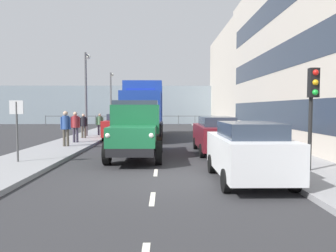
% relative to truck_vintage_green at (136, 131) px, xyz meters
% --- Properties ---
extents(ground_plane, '(80.00, 80.00, 0.00)m').
position_rel_truck_vintage_green_xyz_m(ground_plane, '(-0.89, -6.09, -1.18)').
color(ground_plane, '#2D2D30').
extents(sidewalk_left, '(2.79, 38.22, 0.15)m').
position_rel_truck_vintage_green_xyz_m(sidewalk_left, '(-5.93, -6.09, -1.10)').
color(sidewalk_left, gray).
rests_on(sidewalk_left, ground_plane).
extents(sidewalk_right, '(2.79, 38.22, 0.15)m').
position_rel_truck_vintage_green_xyz_m(sidewalk_right, '(4.15, -6.09, -1.10)').
color(sidewalk_right, gray).
rests_on(sidewalk_right, ground_plane).
extents(road_centreline_markings, '(0.12, 33.75, 0.01)m').
position_rel_truck_vintage_green_xyz_m(road_centreline_markings, '(-0.89, -5.45, -1.17)').
color(road_centreline_markings, silver).
rests_on(road_centreline_markings, ground_plane).
extents(building_terrace, '(7.40, 19.10, 10.68)m').
position_rel_truck_vintage_green_xyz_m(building_terrace, '(-11.01, -5.70, 4.16)').
color(building_terrace, beige).
rests_on(building_terrace, ground_plane).
extents(building_far_block, '(7.39, 13.64, 10.34)m').
position_rel_truck_vintage_green_xyz_m(building_far_block, '(-11.02, -22.09, 3.99)').
color(building_far_block, beige).
rests_on(building_far_block, ground_plane).
extents(sea_horizon, '(80.00, 0.80, 5.00)m').
position_rel_truck_vintage_green_xyz_m(sea_horizon, '(-0.89, -28.20, 1.32)').
color(sea_horizon, '#84939E').
rests_on(sea_horizon, ground_plane).
extents(seawall_railing, '(28.08, 0.08, 1.20)m').
position_rel_truck_vintage_green_xyz_m(seawall_railing, '(-0.89, -24.60, -0.26)').
color(seawall_railing, '#4C5156').
rests_on(seawall_railing, ground_plane).
extents(truck_vintage_green, '(2.17, 5.64, 2.43)m').
position_rel_truck_vintage_green_xyz_m(truck_vintage_green, '(0.00, 0.00, 0.00)').
color(truck_vintage_green, black).
rests_on(truck_vintage_green, ground_plane).
extents(lorry_cargo_blue, '(2.58, 8.20, 3.87)m').
position_rel_truck_vintage_green_xyz_m(lorry_cargo_blue, '(0.23, -8.81, 0.90)').
color(lorry_cargo_blue, '#193899').
rests_on(lorry_cargo_blue, ground_plane).
extents(car_white_kerbside_near, '(1.90, 3.83, 1.72)m').
position_rel_truck_vintage_green_xyz_m(car_white_kerbside_near, '(-3.58, 3.98, -0.28)').
color(car_white_kerbside_near, white).
rests_on(car_white_kerbside_near, ground_plane).
extents(car_maroon_kerbside_1, '(1.79, 4.47, 1.72)m').
position_rel_truck_vintage_green_xyz_m(car_maroon_kerbside_1, '(-3.58, -1.66, -0.28)').
color(car_maroon_kerbside_1, maroon).
rests_on(car_maroon_kerbside_1, ground_plane).
extents(car_red_oppositeside_0, '(1.92, 4.12, 1.72)m').
position_rel_truck_vintage_green_xyz_m(car_red_oppositeside_0, '(1.80, -8.17, -0.28)').
color(car_red_oppositeside_0, '#B21E1E').
rests_on(car_red_oppositeside_0, ground_plane).
extents(car_grey_oppositeside_1, '(1.84, 4.05, 1.72)m').
position_rel_truck_vintage_green_xyz_m(car_grey_oppositeside_1, '(1.80, -14.68, -0.28)').
color(car_grey_oppositeside_1, slate).
rests_on(car_grey_oppositeside_1, ground_plane).
extents(pedestrian_couple_b, '(0.53, 0.34, 1.81)m').
position_rel_truck_vintage_green_xyz_m(pedestrian_couple_b, '(3.89, -3.15, 0.04)').
color(pedestrian_couple_b, '#4C473D').
rests_on(pedestrian_couple_b, sidewalk_right).
extents(pedestrian_strolling, '(0.53, 0.34, 1.75)m').
position_rel_truck_vintage_green_xyz_m(pedestrian_strolling, '(3.91, -4.95, 0.01)').
color(pedestrian_strolling, '#383342').
rests_on(pedestrian_strolling, sidewalk_right).
extents(pedestrian_couple_a, '(0.53, 0.34, 1.59)m').
position_rel_truck_vintage_green_xyz_m(pedestrian_couple_a, '(4.12, -7.55, -0.10)').
color(pedestrian_couple_a, '#4C473D').
rests_on(pedestrian_couple_a, sidewalk_right).
extents(pedestrian_by_lamp, '(0.53, 0.34, 1.57)m').
position_rel_truck_vintage_green_xyz_m(pedestrian_by_lamp, '(3.48, -9.60, -0.11)').
color(pedestrian_by_lamp, '#383342').
rests_on(pedestrian_by_lamp, sidewalk_right).
extents(traffic_light_near, '(0.28, 0.41, 3.20)m').
position_rel_truck_vintage_green_xyz_m(traffic_light_near, '(-5.77, 3.24, 1.29)').
color(traffic_light_near, black).
rests_on(traffic_light_near, sidewalk_left).
extents(lamp_post_promenade, '(0.32, 1.14, 5.84)m').
position_rel_truck_vintage_green_xyz_m(lamp_post_promenade, '(4.32, -9.25, 2.49)').
color(lamp_post_promenade, '#59595B').
rests_on(lamp_post_promenade, sidewalk_right).
extents(lamp_post_far, '(0.32, 1.14, 5.54)m').
position_rel_truck_vintage_green_xyz_m(lamp_post_far, '(4.23, -18.93, 2.34)').
color(lamp_post_far, '#59595B').
rests_on(lamp_post_far, sidewalk_right).
extents(street_sign, '(0.50, 0.07, 2.25)m').
position_rel_truck_vintage_green_xyz_m(street_sign, '(4.23, 1.41, 0.50)').
color(street_sign, '#4C4C4C').
rests_on(street_sign, sidewalk_right).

